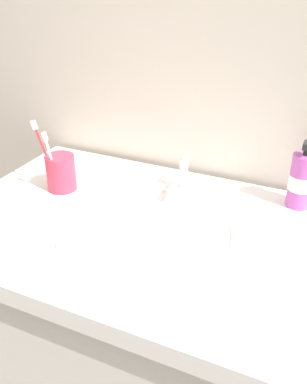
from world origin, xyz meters
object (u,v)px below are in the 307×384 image
Objects in this scene: faucet at (181,176)px; toothbrush_cup at (61,173)px; toothbrush_red at (44,150)px; soap_dispenser at (301,180)px; toothbrush_white at (51,158)px.

toothbrush_cup is (-0.31, -0.12, 0.00)m from faucet.
faucet is 1.38× the size of toothbrush_cup.
soap_dispenser is (0.66, 0.19, -0.04)m from toothbrush_red.
toothbrush_cup is 0.57× the size of toothbrush_white.
toothbrush_red is (-0.04, 0.02, 0.01)m from toothbrush_white.
faucet is 0.38m from toothbrush_red.
toothbrush_cup is 0.08m from toothbrush_red.
toothbrush_cup is at bearing -163.69° from soap_dispenser.
faucet is 0.36m from toothbrush_white.
toothbrush_red reaches higher than toothbrush_white.
toothbrush_white is at bearing -30.95° from toothbrush_red.
toothbrush_white is at bearing -98.98° from toothbrush_cup.
toothbrush_red is 1.06× the size of soap_dispenser.
toothbrush_red is at bearing 149.05° from toothbrush_white.
toothbrush_red reaches higher than soap_dispenser.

